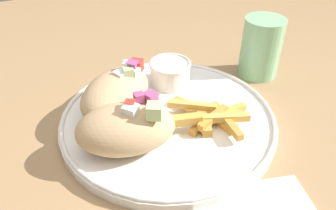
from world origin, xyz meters
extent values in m
cube|color=#9E7A51|center=(0.00, 0.00, 0.74)|extent=(1.34, 1.34, 0.04)
cylinder|color=#9E7A51|center=(0.60, 0.60, 0.36)|extent=(0.06, 0.06, 0.72)
cube|color=silver|center=(0.04, -0.17, 0.76)|extent=(0.15, 0.10, 0.00)
cylinder|color=white|center=(0.01, 0.01, 0.76)|extent=(0.31, 0.31, 0.01)
torus|color=white|center=(0.01, 0.01, 0.77)|extent=(0.31, 0.31, 0.01)
ellipsoid|color=tan|center=(-0.06, -0.03, 0.80)|extent=(0.14, 0.10, 0.06)
cube|color=white|center=(-0.06, -0.04, 0.83)|extent=(0.02, 0.02, 0.02)
cube|color=#A34C84|center=(-0.02, -0.02, 0.83)|extent=(0.02, 0.02, 0.01)
cube|color=red|center=(-0.05, -0.03, 0.83)|extent=(0.02, 0.02, 0.01)
cube|color=silver|center=(-0.03, -0.04, 0.83)|extent=(0.02, 0.02, 0.01)
cube|color=#B7D693|center=(-0.03, -0.05, 0.84)|extent=(0.02, 0.02, 0.02)
cube|color=#A34C84|center=(-0.04, -0.02, 0.83)|extent=(0.01, 0.01, 0.01)
cube|color=red|center=(-0.05, -0.03, 0.82)|extent=(0.01, 0.01, 0.01)
ellipsoid|color=tan|center=(-0.05, 0.05, 0.80)|extent=(0.15, 0.15, 0.06)
cube|color=#A34C84|center=(-0.02, 0.06, 0.83)|extent=(0.02, 0.02, 0.02)
cube|color=silver|center=(-0.03, 0.07, 0.83)|extent=(0.02, 0.02, 0.01)
cube|color=red|center=(-0.02, 0.07, 0.83)|extent=(0.02, 0.02, 0.02)
cube|color=white|center=(-0.04, 0.06, 0.82)|extent=(0.02, 0.02, 0.02)
cube|color=#B7D693|center=(-0.03, 0.06, 0.83)|extent=(0.02, 0.02, 0.01)
cube|color=white|center=(-0.02, 0.06, 0.83)|extent=(0.02, 0.02, 0.01)
cube|color=gold|center=(0.05, -0.03, 0.78)|extent=(0.07, 0.04, 0.01)
cube|color=gold|center=(0.07, -0.02, 0.78)|extent=(0.08, 0.05, 0.01)
cube|color=gold|center=(0.05, 0.01, 0.78)|extent=(0.04, 0.06, 0.01)
cube|color=gold|center=(0.05, -0.03, 0.78)|extent=(0.03, 0.06, 0.01)
cube|color=gold|center=(0.07, -0.04, 0.78)|extent=(0.02, 0.06, 0.01)
cube|color=gold|center=(0.08, -0.02, 0.78)|extent=(0.08, 0.02, 0.01)
cube|color=#E5B251|center=(0.04, 0.00, 0.79)|extent=(0.07, 0.04, 0.01)
cube|color=gold|center=(0.01, -0.03, 0.79)|extent=(0.06, 0.02, 0.01)
cube|color=#E5B251|center=(0.08, -0.04, 0.79)|extent=(0.07, 0.03, 0.01)
cube|color=gold|center=(0.08, -0.05, 0.78)|extent=(0.01, 0.08, 0.01)
cube|color=gold|center=(0.06, -0.03, 0.78)|extent=(0.06, 0.04, 0.01)
cylinder|color=white|center=(0.05, 0.09, 0.79)|extent=(0.06, 0.06, 0.04)
cylinder|color=beige|center=(0.05, 0.09, 0.81)|extent=(0.05, 0.05, 0.01)
torus|color=white|center=(0.05, 0.09, 0.81)|extent=(0.07, 0.07, 0.00)
cylinder|color=#8CCC93|center=(0.21, 0.08, 0.81)|extent=(0.07, 0.07, 0.10)
cylinder|color=silver|center=(0.21, 0.08, 0.79)|extent=(0.06, 0.06, 0.06)
camera|label=1|loc=(-0.13, -0.34, 1.07)|focal=35.00mm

